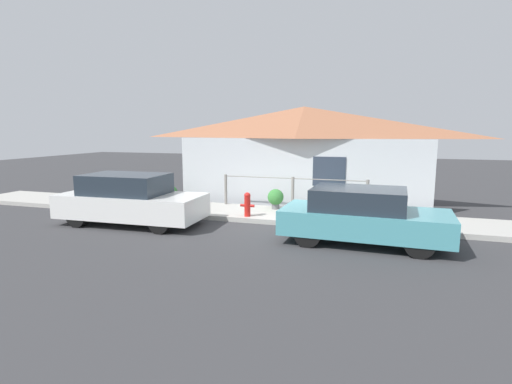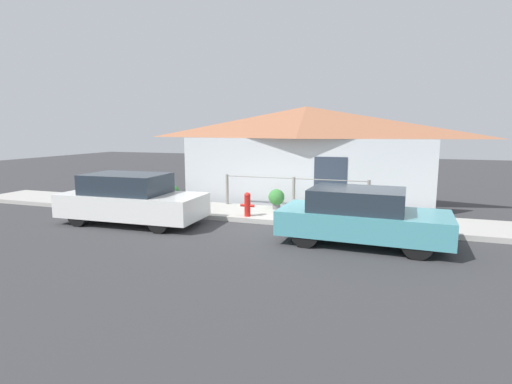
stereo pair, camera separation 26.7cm
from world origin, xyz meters
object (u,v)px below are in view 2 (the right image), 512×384
at_px(potted_plant_by_fence, 172,193).
at_px(potted_plant_corner, 352,204).
at_px(fire_hydrant, 247,204).
at_px(car_left, 131,199).
at_px(car_right, 361,216).
at_px(potted_plant_near_hydrant, 276,198).

height_order(potted_plant_by_fence, potted_plant_corner, potted_plant_corner).
distance_m(potted_plant_by_fence, potted_plant_corner, 6.41).
relative_size(potted_plant_by_fence, potted_plant_corner, 0.92).
bearing_deg(potted_plant_by_fence, fire_hydrant, -21.77).
height_order(car_left, car_right, car_left).
bearing_deg(potted_plant_near_hydrant, potted_plant_by_fence, 179.98).
xyz_separation_m(car_left, car_right, (6.57, 0.00, -0.04)).
distance_m(car_right, potted_plant_corner, 2.54).
height_order(potted_plant_near_hydrant, potted_plant_by_fence, potted_plant_near_hydrant).
xyz_separation_m(car_left, potted_plant_near_hydrant, (3.65, 2.78, -0.21)).
height_order(car_left, potted_plant_corner, car_left).
xyz_separation_m(car_right, potted_plant_by_fence, (-6.85, 2.78, -0.19)).
height_order(car_left, potted_plant_by_fence, car_left).
relative_size(car_right, potted_plant_corner, 5.91).
xyz_separation_m(car_right, potted_plant_near_hydrant, (-2.92, 2.78, -0.16)).
height_order(fire_hydrant, potted_plant_by_fence, fire_hydrant).
bearing_deg(potted_plant_corner, car_right, -79.93).
relative_size(fire_hydrant, potted_plant_corner, 1.08).
height_order(car_right, potted_plant_by_fence, car_right).
height_order(fire_hydrant, potted_plant_near_hydrant, fire_hydrant).
bearing_deg(fire_hydrant, car_right, -22.34).
distance_m(car_left, potted_plant_by_fence, 2.80).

